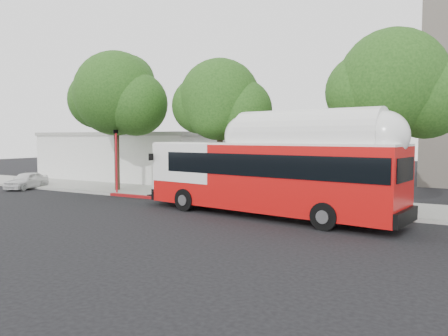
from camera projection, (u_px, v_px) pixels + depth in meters
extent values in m
plane|color=black|center=(177.00, 215.00, 21.40)|extent=(120.00, 120.00, 0.00)
cube|color=gray|center=(238.00, 198.00, 27.04)|extent=(60.00, 5.00, 0.15)
cube|color=gray|center=(217.00, 203.00, 24.78)|extent=(60.00, 0.30, 0.15)
cube|color=maroon|center=(174.00, 199.00, 26.25)|extent=(10.00, 0.32, 0.16)
cylinder|color=#2D2116|center=(117.00, 148.00, 30.37)|extent=(0.36, 0.36, 6.08)
sphere|color=#1A3F12|center=(116.00, 93.00, 30.10)|extent=(5.80, 5.80, 5.80)
sphere|color=#1A3F12|center=(136.00, 104.00, 29.55)|extent=(4.35, 4.35, 4.35)
cylinder|color=#2D2116|center=(220.00, 155.00, 26.91)|extent=(0.36, 0.36, 5.44)
sphere|color=#1A3F12|center=(220.00, 100.00, 26.68)|extent=(5.00, 5.00, 5.00)
sphere|color=#1A3F12|center=(241.00, 110.00, 26.23)|extent=(3.75, 3.75, 3.75)
cylinder|color=#2D2116|center=(391.00, 156.00, 21.84)|extent=(0.36, 0.36, 5.76)
sphere|color=#1A3F12|center=(393.00, 83.00, 21.59)|extent=(5.40, 5.40, 5.40)
sphere|color=#1A3F12|center=(425.00, 97.00, 21.08)|extent=(4.05, 4.05, 4.05)
cube|color=silver|center=(141.00, 157.00, 40.28)|extent=(16.00, 10.00, 4.00)
cube|color=gray|center=(141.00, 134.00, 40.13)|extent=(16.20, 10.20, 0.30)
cube|color=red|center=(266.00, 177.00, 20.94)|extent=(13.01, 4.60, 3.08)
cube|color=black|center=(276.00, 164.00, 20.57)|extent=(11.76, 4.48, 1.01)
cube|color=white|center=(267.00, 144.00, 20.83)|extent=(12.99, 4.52, 0.11)
cube|color=white|center=(307.00, 138.00, 19.51)|extent=(7.03, 3.10, 0.58)
cube|color=black|center=(164.00, 194.00, 25.29)|extent=(1.12, 2.02, 0.06)
imported|color=#22249D|center=(164.00, 185.00, 25.25)|extent=(0.90, 1.90, 0.96)
imported|color=silver|center=(27.00, 180.00, 32.25)|extent=(3.99, 2.48, 1.27)
cylinder|color=red|center=(116.00, 164.00, 28.94)|extent=(0.12, 0.12, 4.09)
cube|color=black|center=(116.00, 132.00, 28.79)|extent=(0.05, 0.41, 0.26)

